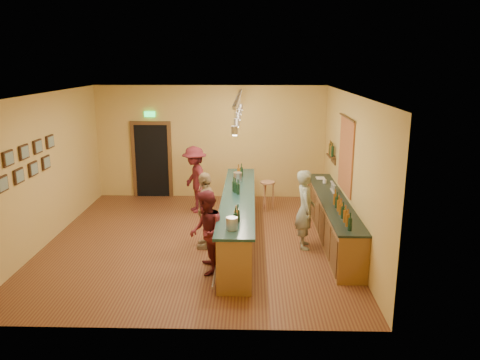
{
  "coord_description": "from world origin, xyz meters",
  "views": [
    {
      "loc": [
        1.18,
        -9.65,
        3.86
      ],
      "look_at": [
        0.92,
        0.2,
        1.34
      ],
      "focal_mm": 35.0,
      "sensor_mm": 36.0,
      "label": 1
    }
  ],
  "objects_px": {
    "back_counter": "(333,218)",
    "customer_c": "(195,179)",
    "tasting_bar": "(238,215)",
    "bar_stool": "(268,187)",
    "bartender": "(305,209)",
    "customer_b": "(206,210)",
    "customer_a": "(206,232)"
  },
  "relations": [
    {
      "from": "bartender",
      "to": "customer_b",
      "type": "bearing_deg",
      "value": 91.08
    },
    {
      "from": "back_counter",
      "to": "bar_stool",
      "type": "height_order",
      "value": "back_counter"
    },
    {
      "from": "customer_b",
      "to": "customer_a",
      "type": "bearing_deg",
      "value": 6.21
    },
    {
      "from": "back_counter",
      "to": "customer_c",
      "type": "bearing_deg",
      "value": 149.82
    },
    {
      "from": "customer_a",
      "to": "bar_stool",
      "type": "bearing_deg",
      "value": 154.69
    },
    {
      "from": "back_counter",
      "to": "customer_b",
      "type": "height_order",
      "value": "customer_b"
    },
    {
      "from": "customer_a",
      "to": "customer_b",
      "type": "relative_size",
      "value": 0.96
    },
    {
      "from": "back_counter",
      "to": "customer_a",
      "type": "relative_size",
      "value": 2.89
    },
    {
      "from": "tasting_bar",
      "to": "bar_stool",
      "type": "xyz_separation_m",
      "value": [
        0.71,
        2.2,
        0.04
      ]
    },
    {
      "from": "bartender",
      "to": "customer_c",
      "type": "xyz_separation_m",
      "value": [
        -2.6,
        2.38,
        0.03
      ]
    },
    {
      "from": "customer_b",
      "to": "customer_c",
      "type": "xyz_separation_m",
      "value": [
        -0.52,
        2.42,
        0.05
      ]
    },
    {
      "from": "customer_c",
      "to": "customer_b",
      "type": "bearing_deg",
      "value": -11.5
    },
    {
      "from": "back_counter",
      "to": "customer_c",
      "type": "xyz_separation_m",
      "value": [
        -3.27,
        1.9,
        0.38
      ]
    },
    {
      "from": "back_counter",
      "to": "tasting_bar",
      "type": "height_order",
      "value": "tasting_bar"
    },
    {
      "from": "bartender",
      "to": "customer_a",
      "type": "height_order",
      "value": "bartender"
    },
    {
      "from": "tasting_bar",
      "to": "customer_b",
      "type": "bearing_deg",
      "value": -153.54
    },
    {
      "from": "bartender",
      "to": "customer_c",
      "type": "bearing_deg",
      "value": 47.54
    },
    {
      "from": "tasting_bar",
      "to": "customer_c",
      "type": "xyz_separation_m",
      "value": [
        -1.19,
        2.08,
        0.26
      ]
    },
    {
      "from": "customer_c",
      "to": "bar_stool",
      "type": "relative_size",
      "value": 2.21
    },
    {
      "from": "bartender",
      "to": "back_counter",
      "type": "bearing_deg",
      "value": -54.56
    },
    {
      "from": "customer_b",
      "to": "tasting_bar",
      "type": "bearing_deg",
      "value": 116.81
    },
    {
      "from": "bartender",
      "to": "bar_stool",
      "type": "relative_size",
      "value": 2.14
    },
    {
      "from": "back_counter",
      "to": "customer_b",
      "type": "xyz_separation_m",
      "value": [
        -2.75,
        -0.52,
        0.33
      ]
    },
    {
      "from": "customer_b",
      "to": "bar_stool",
      "type": "relative_size",
      "value": 2.08
    },
    {
      "from": "customer_b",
      "to": "customer_c",
      "type": "relative_size",
      "value": 0.94
    },
    {
      "from": "back_counter",
      "to": "customer_a",
      "type": "distance_m",
      "value": 3.16
    },
    {
      "from": "bartender",
      "to": "customer_b",
      "type": "relative_size",
      "value": 1.03
    },
    {
      "from": "tasting_bar",
      "to": "customer_c",
      "type": "distance_m",
      "value": 2.41
    },
    {
      "from": "back_counter",
      "to": "tasting_bar",
      "type": "relative_size",
      "value": 0.89
    },
    {
      "from": "back_counter",
      "to": "customer_a",
      "type": "xyz_separation_m",
      "value": [
        -2.63,
        -1.73,
        0.3
      ]
    },
    {
      "from": "bartender",
      "to": "bar_stool",
      "type": "bearing_deg",
      "value": 15.62
    },
    {
      "from": "customer_b",
      "to": "bar_stool",
      "type": "xyz_separation_m",
      "value": [
        1.38,
        2.54,
        -0.17
      ]
    }
  ]
}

